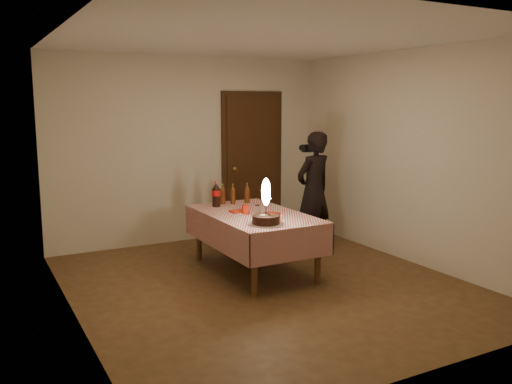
% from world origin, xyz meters
% --- Properties ---
extents(ground, '(4.00, 4.50, 0.01)m').
position_xyz_m(ground, '(0.00, 0.00, 0.00)').
color(ground, brown).
rests_on(ground, ground).
extents(room_shell, '(4.04, 4.54, 2.62)m').
position_xyz_m(room_shell, '(0.03, 0.08, 1.65)').
color(room_shell, silver).
rests_on(room_shell, ground).
extents(dining_table, '(1.02, 1.72, 0.69)m').
position_xyz_m(dining_table, '(0.10, 0.49, 0.60)').
color(dining_table, brown).
rests_on(dining_table, ground).
extents(birthday_cake, '(0.37, 0.37, 0.49)m').
position_xyz_m(birthday_cake, '(-0.05, -0.07, 0.81)').
color(birthday_cake, white).
rests_on(birthday_cake, dining_table).
extents(red_plate, '(0.22, 0.22, 0.01)m').
position_xyz_m(red_plate, '(0.25, 0.36, 0.70)').
color(red_plate, red).
rests_on(red_plate, dining_table).
extents(red_cup, '(0.08, 0.08, 0.10)m').
position_xyz_m(red_cup, '(0.01, 0.52, 0.74)').
color(red_cup, red).
rests_on(red_cup, dining_table).
extents(clear_cup, '(0.07, 0.07, 0.09)m').
position_xyz_m(clear_cup, '(0.16, 0.50, 0.74)').
color(clear_cup, silver).
rests_on(clear_cup, dining_table).
extents(napkin_stack, '(0.15, 0.15, 0.02)m').
position_xyz_m(napkin_stack, '(-0.04, 0.64, 0.70)').
color(napkin_stack, red).
rests_on(napkin_stack, dining_table).
extents(cola_bottle, '(0.10, 0.10, 0.32)m').
position_xyz_m(cola_bottle, '(-0.11, 1.07, 0.85)').
color(cola_bottle, black).
rests_on(cola_bottle, dining_table).
extents(amber_bottle_left, '(0.06, 0.06, 0.25)m').
position_xyz_m(amber_bottle_left, '(0.04, 1.21, 0.81)').
color(amber_bottle_left, '#55270E').
rests_on(amber_bottle_left, dining_table).
extents(amber_bottle_right, '(0.06, 0.06, 0.25)m').
position_xyz_m(amber_bottle_right, '(0.34, 1.12, 0.81)').
color(amber_bottle_right, '#55270E').
rests_on(amber_bottle_right, dining_table).
extents(amber_bottle_mid, '(0.06, 0.06, 0.25)m').
position_xyz_m(amber_bottle_mid, '(0.15, 1.15, 0.81)').
color(amber_bottle_mid, '#55270E').
rests_on(amber_bottle_mid, dining_table).
extents(photographer, '(0.65, 0.50, 1.58)m').
position_xyz_m(photographer, '(1.30, 1.03, 0.79)').
color(photographer, black).
rests_on(photographer, ground).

